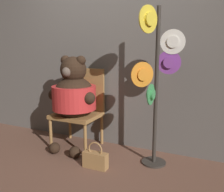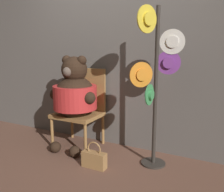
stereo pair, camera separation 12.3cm
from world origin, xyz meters
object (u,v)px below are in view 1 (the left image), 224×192
(hat_display_rack, at_px, (156,78))
(handbag_on_ground, at_px, (95,159))
(teddy_bear, at_px, (74,95))
(chair, at_px, (80,106))

(hat_display_rack, bearing_deg, handbag_on_ground, -149.04)
(handbag_on_ground, bearing_deg, teddy_bear, 144.43)
(teddy_bear, relative_size, handbag_on_ground, 4.01)
(hat_display_rack, relative_size, handbag_on_ground, 5.72)
(handbag_on_ground, bearing_deg, hat_display_rack, 30.96)
(hat_display_rack, bearing_deg, teddy_bear, 178.77)
(chair, relative_size, hat_display_rack, 0.60)
(chair, distance_m, handbag_on_ground, 0.87)
(chair, relative_size, handbag_on_ground, 3.41)
(teddy_bear, bearing_deg, handbag_on_ground, -35.57)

